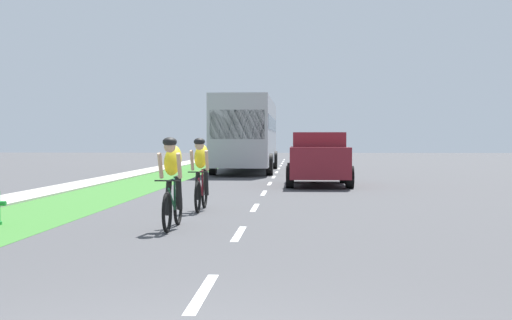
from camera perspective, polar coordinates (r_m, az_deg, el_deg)
ground_plane at (r=24.30m, az=1.18°, el=-1.95°), size 120.00×120.00×0.00m
grass_verge at (r=24.89m, az=-9.26°, el=-1.88°), size 2.48×70.00×0.01m
sidewalk_concrete at (r=25.36m, az=-13.38°, el=-1.83°), size 1.25×70.00×0.10m
lane_markings_center at (r=28.29m, az=1.49°, el=-1.43°), size 0.12×53.49×0.01m
cyclist_lead at (r=11.77m, az=-7.03°, el=-1.83°), size 0.42×1.72×1.58m
cyclist_trailing at (r=14.79m, az=-4.64°, el=-1.12°), size 0.42×1.72×1.58m
suv_maroon at (r=23.22m, az=5.24°, el=0.22°), size 2.15×4.70×1.79m
bus_silver at (r=33.49m, az=-0.74°, el=2.43°), size 2.78×11.60×3.48m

